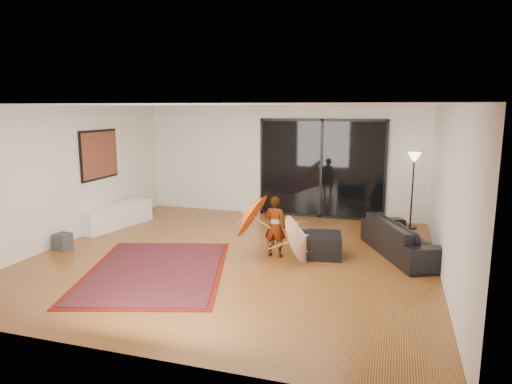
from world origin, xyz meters
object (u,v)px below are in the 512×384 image
at_px(ottoman, 321,245).
at_px(child, 275,226).
at_px(sofa, 405,238).
at_px(media_console, 117,216).

distance_m(ottoman, child, 0.91).
height_order(sofa, child, child).
bearing_deg(media_console, sofa, 10.21).
relative_size(media_console, sofa, 0.84).
relative_size(sofa, ottoman, 3.08).
xyz_separation_m(media_console, ottoman, (4.75, -0.69, -0.05)).
bearing_deg(child, media_console, -10.09).
height_order(ottoman, child, child).
relative_size(media_console, child, 1.66).
distance_m(media_console, child, 4.08).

